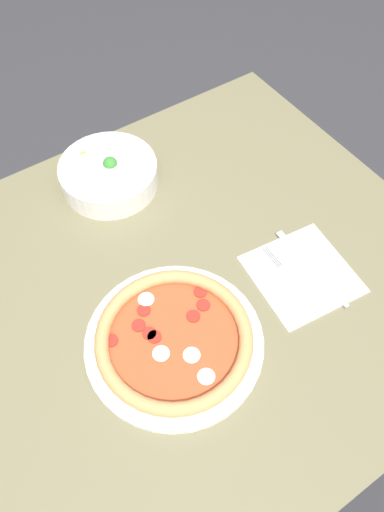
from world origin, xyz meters
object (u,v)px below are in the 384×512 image
fork (292,281)px  knife (314,271)px  pizza (173,340)px  bowl (109,173)px

fork → knife: 0.05m
fork → knife: (0.05, -0.01, -0.00)m
pizza → bowl: bearing=77.0°
pizza → fork: bearing=-3.8°
pizza → knife: pizza is taller
pizza → bowl: 0.43m
fork → knife: same height
knife → pizza: bearing=87.2°
fork → pizza: bearing=87.9°
pizza → bowl: size_ratio=1.49×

